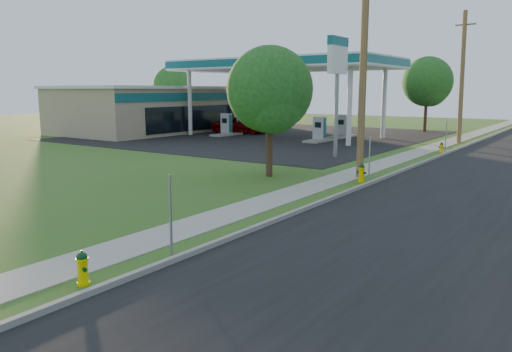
{
  "coord_description": "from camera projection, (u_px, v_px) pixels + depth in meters",
  "views": [
    {
      "loc": [
        8.27,
        -3.82,
        3.89
      ],
      "look_at": [
        0.0,
        8.0,
        1.4
      ],
      "focal_mm": 35.0,
      "sensor_mm": 36.0,
      "label": 1
    }
  ],
  "objects": [
    {
      "name": "road",
      "position": [
        429.0,
        231.0,
        13.95
      ],
      "size": [
        8.0,
        120.0,
        0.02
      ],
      "primitive_type": "cube",
      "color": "black",
      "rests_on": "ground"
    },
    {
      "name": "curb",
      "position": [
        304.0,
        209.0,
        16.2
      ],
      "size": [
        0.15,
        120.0,
        0.15
      ],
      "primitive_type": "cube",
      "color": "gray",
      "rests_on": "ground"
    },
    {
      "name": "sidewalk",
      "position": [
        260.0,
        204.0,
        17.2
      ],
      "size": [
        1.5,
        120.0,
        0.03
      ],
      "primitive_type": "cube",
      "color": "gray",
      "rests_on": "ground"
    },
    {
      "name": "forecourt",
      "position": [
        263.0,
        135.0,
        43.29
      ],
      "size": [
        26.0,
        28.0,
        0.02
      ],
      "primitive_type": "cube",
      "color": "black",
      "rests_on": "ground"
    },
    {
      "name": "utility_pole_mid",
      "position": [
        363.0,
        65.0,
        21.64
      ],
      "size": [
        1.4,
        0.32,
        9.8
      ],
      "color": "brown",
      "rests_on": "ground"
    },
    {
      "name": "utility_pole_far",
      "position": [
        462.0,
        77.0,
        36.2
      ],
      "size": [
        1.4,
        0.32,
        9.5
      ],
      "color": "brown",
      "rests_on": "ground"
    },
    {
      "name": "sign_post_near",
      "position": [
        171.0,
        217.0,
        11.5
      ],
      "size": [
        0.05,
        0.04,
        2.0
      ],
      "primitive_type": "cube",
      "color": "gray",
      "rests_on": "ground"
    },
    {
      "name": "sign_post_mid",
      "position": [
        369.0,
        159.0,
        21.03
      ],
      "size": [
        0.05,
        0.04,
        2.0
      ],
      "primitive_type": "cube",
      "color": "gray",
      "rests_on": "ground"
    },
    {
      "name": "sign_post_far",
      "position": [
        446.0,
        137.0,
        30.88
      ],
      "size": [
        0.05,
        0.04,
        2.0
      ],
      "primitive_type": "cube",
      "color": "gray",
      "rests_on": "ground"
    },
    {
      "name": "gas_canopy",
      "position": [
        284.0,
        65.0,
        41.16
      ],
      "size": [
        18.18,
        9.18,
        6.4
      ],
      "color": "silver",
      "rests_on": "ground"
    },
    {
      "name": "fuel_pump_nw",
      "position": [
        226.0,
        127.0,
        42.97
      ],
      "size": [
        1.2,
        3.2,
        1.9
      ],
      "color": "gray",
      "rests_on": "ground"
    },
    {
      "name": "fuel_pump_ne",
      "position": [
        319.0,
        132.0,
        37.88
      ],
      "size": [
        1.2,
        3.2,
        1.9
      ],
      "color": "gray",
      "rests_on": "ground"
    },
    {
      "name": "fuel_pump_sw",
      "position": [
        253.0,
        125.0,
        46.2
      ],
      "size": [
        1.2,
        3.2,
        1.9
      ],
      "color": "gray",
      "rests_on": "ground"
    },
    {
      "name": "fuel_pump_se",
      "position": [
        342.0,
        129.0,
        41.11
      ],
      "size": [
        1.2,
        3.2,
        1.9
      ],
      "color": "gray",
      "rests_on": "ground"
    },
    {
      "name": "convenience_store",
      "position": [
        171.0,
        108.0,
        49.13
      ],
      "size": [
        10.4,
        22.4,
        4.25
      ],
      "color": "tan",
      "rests_on": "ground"
    },
    {
      "name": "price_pylon",
      "position": [
        338.0,
        62.0,
        28.2
      ],
      "size": [
        0.34,
        2.04,
        6.85
      ],
      "color": "gray",
      "rests_on": "ground"
    },
    {
      "name": "tree_verge",
      "position": [
        270.0,
        93.0,
        22.05
      ],
      "size": [
        3.86,
        3.86,
        5.85
      ],
      "color": "#382314",
      "rests_on": "ground"
    },
    {
      "name": "tree_lot",
      "position": [
        428.0,
        83.0,
        46.06
      ],
      "size": [
        4.6,
        4.6,
        6.97
      ],
      "color": "#382314",
      "rests_on": "ground"
    },
    {
      "name": "tree_back",
      "position": [
        173.0,
        87.0,
        57.24
      ],
      "size": [
        4.35,
        4.35,
        6.59
      ],
      "color": "#382314",
      "rests_on": "ground"
    },
    {
      "name": "hydrant_near",
      "position": [
        82.0,
        268.0,
        10.04
      ],
      "size": [
        0.37,
        0.33,
        0.72
      ],
      "color": "#ECD400",
      "rests_on": "ground"
    },
    {
      "name": "hydrant_mid",
      "position": [
        361.0,
        173.0,
        21.29
      ],
      "size": [
        0.43,
        0.38,
        0.82
      ],
      "color": "#F1CB00",
      "rests_on": "ground"
    },
    {
      "name": "hydrant_far",
      "position": [
        441.0,
        147.0,
        31.37
      ],
      "size": [
        0.34,
        0.3,
        0.66
      ],
      "color": "yellow",
      "rests_on": "ground"
    },
    {
      "name": "car_red",
      "position": [
        241.0,
        126.0,
        45.16
      ],
      "size": [
        5.65,
        3.87,
        1.43
      ],
      "primitive_type": "imported",
      "rotation": [
        0.0,
        0.0,
        1.89
      ],
      "color": "#680303",
      "rests_on": "ground"
    }
  ]
}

